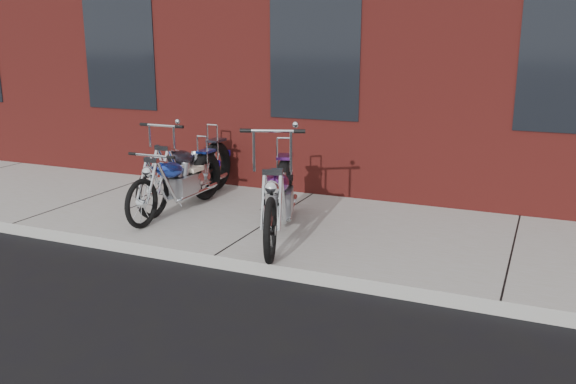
% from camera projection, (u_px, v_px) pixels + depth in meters
% --- Properties ---
extents(ground, '(120.00, 120.00, 0.00)m').
position_uv_depth(ground, '(215.00, 268.00, 6.74)').
color(ground, black).
rests_on(ground, ground).
extents(sidewalk, '(22.00, 3.00, 0.15)m').
position_uv_depth(sidewalk, '(272.00, 225.00, 8.06)').
color(sidewalk, gray).
rests_on(sidewalk, ground).
extents(chopper_purple, '(0.96, 2.39, 1.39)m').
position_uv_depth(chopper_purple, '(279.00, 200.00, 7.29)').
color(chopper_purple, black).
rests_on(chopper_purple, sidewalk).
extents(chopper_blue, '(0.54, 2.20, 0.96)m').
position_uv_depth(chopper_blue, '(179.00, 183.00, 8.32)').
color(chopper_blue, black).
rests_on(chopper_blue, sidewalk).
extents(chopper_third, '(0.59, 2.41, 1.22)m').
position_uv_depth(chopper_third, '(190.00, 173.00, 8.80)').
color(chopper_third, black).
rests_on(chopper_third, sidewalk).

